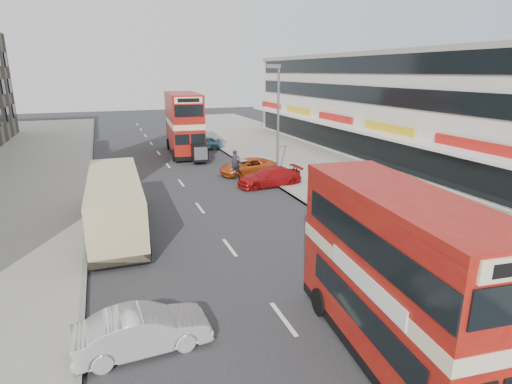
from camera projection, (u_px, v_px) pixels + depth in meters
name	position (u px, v px, depth m)	size (l,w,h in m)	color
ground	(312.00, 358.00, 11.59)	(160.00, 160.00, 0.00)	#28282B
road_surface	(181.00, 183.00, 29.59)	(12.00, 90.00, 0.01)	#28282B
pavement_right	(329.00, 169.00, 33.56)	(12.00, 90.00, 0.15)	gray
kerb_left	(90.00, 190.00, 27.54)	(0.20, 90.00, 0.16)	gray
kerb_right	(261.00, 175.00, 31.60)	(0.20, 90.00, 0.16)	gray
commercial_row	(399.00, 106.00, 36.70)	(9.90, 46.20, 9.30)	beige
street_lamp	(277.00, 115.00, 28.61)	(1.00, 0.20, 8.12)	slate
bus_main	(396.00, 276.00, 11.06)	(3.03, 8.56, 4.61)	black
bus_second	(184.00, 123.00, 39.22)	(3.39, 10.22, 5.54)	black
coach	(115.00, 201.00, 20.49)	(2.66, 9.60, 2.53)	black
car_left_front	(143.00, 330.00, 11.76)	(1.33, 3.81, 1.26)	beige
car_right_a	(269.00, 177.00, 28.63)	(1.83, 4.51, 1.31)	#A91012
car_right_b	(248.00, 167.00, 31.84)	(2.08, 4.52, 1.25)	#C44B13
car_right_c	(203.00, 143.00, 41.87)	(1.58, 3.93, 1.34)	teal
pedestrian_near	(317.00, 178.00, 26.87)	(0.64, 0.44, 1.75)	gray
cyclist	(236.00, 169.00, 30.27)	(0.69, 1.60, 2.19)	gray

